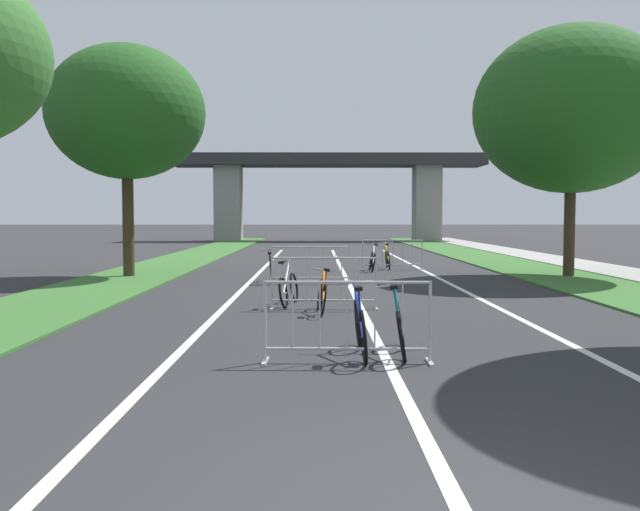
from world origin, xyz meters
The scene contains 20 objects.
grass_verge_left centered at (-6.52, 23.73, 0.03)m, with size 2.89×58.00×0.05m, color #386B2D.
grass_verge_right centered at (6.52, 23.73, 0.03)m, with size 2.89×58.00×0.05m, color #386B2D.
sidewalk_path_right centered at (9.06, 23.73, 0.04)m, with size 2.20×58.00×0.08m, color #9E9B93.
lane_stripe_center centered at (0.00, 16.78, 0.00)m, with size 0.14×33.55×0.01m, color silver.
lane_stripe_right_lane centered at (2.79, 16.78, 0.00)m, with size 0.14×33.55×0.01m, color silver.
lane_stripe_left_lane centered at (-2.79, 16.78, 0.00)m, with size 0.14×33.55×0.01m, color silver.
overpass_bridge centered at (0.00, 47.93, 4.76)m, with size 23.55×3.75×6.53m.
tree_left_maple_mid centered at (-6.63, 16.83, 4.99)m, with size 4.73×4.73×7.01m.
tree_right_pine_near centered at (6.81, 16.74, 5.06)m, with size 5.89×5.89×7.57m.
crowd_barrier_nearest centered at (-0.52, 4.65, 0.52)m, with size 2.17×0.50×1.05m.
crowd_barrier_second centered at (-0.75, 9.67, 0.52)m, with size 2.16×0.48×1.05m.
crowd_barrier_third centered at (-1.07, 14.69, 0.52)m, with size 2.16×0.45×1.05m.
crowd_barrier_fourth centered at (1.76, 19.71, 0.52)m, with size 2.18×0.57×1.05m.
bicycle_silver_0 centered at (-1.49, 10.26, 0.37)m, with size 0.51×1.73×0.98m.
bicycle_yellow_1 centered at (1.64, 20.24, 0.37)m, with size 0.51×1.73×0.94m.
bicycle_white_2 centered at (1.01, 19.14, 0.36)m, with size 0.54×1.72×0.95m.
bicycle_orange_3 centered at (-0.80, 9.09, 0.36)m, with size 0.45×1.61×0.89m.
bicycle_black_4 centered at (-2.17, 15.13, 0.37)m, with size 0.54×1.63×0.96m.
bicycle_teal_5 centered at (0.21, 5.13, 0.37)m, with size 0.49×1.67×0.98m.
bicycle_blue_6 centered at (-0.33, 5.05, 0.39)m, with size 0.51×1.79×0.98m.
Camera 1 is at (-0.92, -3.90, 1.86)m, focal length 38.17 mm.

